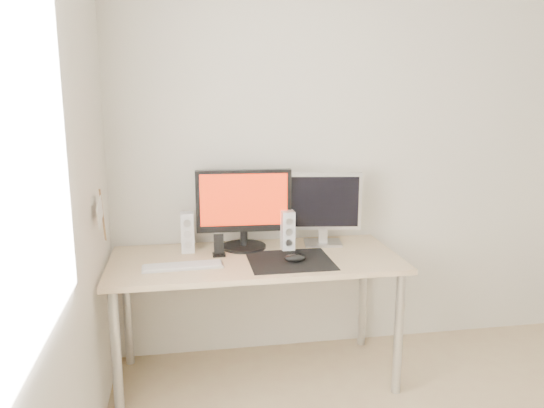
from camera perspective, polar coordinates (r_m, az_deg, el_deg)
wall_back at (r=3.45m, az=12.81°, el=5.34°), size 3.50×0.00×3.50m
wall_left at (r=1.53m, az=-25.88°, el=-3.79°), size 0.00×3.50×3.50m
window_pane at (r=1.48m, az=-26.32°, el=5.58°), size 0.00×1.30×1.30m
mousepad at (r=2.90m, az=1.97°, el=-6.11°), size 0.45×0.40×0.00m
mouse at (r=2.87m, az=2.49°, el=-5.83°), size 0.12×0.07×0.04m
desk at (r=2.99m, az=-1.78°, el=-7.17°), size 1.60×0.70×0.73m
main_monitor at (r=3.07m, az=-3.05°, el=-0.22°), size 0.55×0.27×0.47m
second_monitor at (r=3.16m, az=5.57°, el=-0.13°), size 0.45×0.19×0.43m
speaker_left at (r=3.07m, az=-9.08°, el=-3.03°), size 0.07×0.09×0.23m
speaker_right at (r=3.08m, az=1.69°, el=-2.85°), size 0.07×0.09×0.23m
keyboard at (r=2.83m, az=-9.57°, el=-6.60°), size 0.43×0.14×0.02m
phone_dock at (r=2.99m, az=-5.74°, el=-4.88°), size 0.07×0.06×0.13m
pennant at (r=2.74m, az=-17.93°, el=-0.90°), size 0.01×0.23×0.29m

